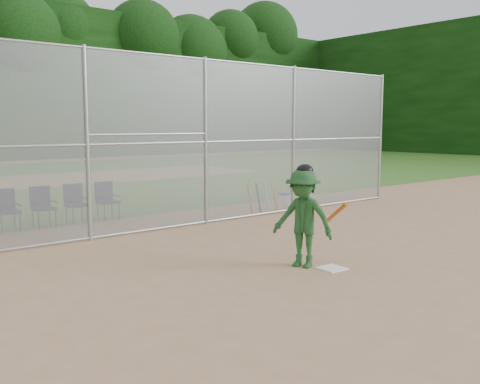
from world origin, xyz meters
TOP-DOWN VIEW (x-y plane):
  - ground at (0.00, 0.00)m, footprint 100.00×100.00m
  - grass_strip at (0.00, 18.00)m, footprint 100.00×100.00m
  - dirt_patch_far at (0.00, 18.00)m, footprint 24.00×24.00m
  - backstop_fence at (0.00, 5.00)m, footprint 16.09×0.09m
  - home_plate at (0.16, 0.27)m, footprint 0.42×0.42m
  - batter_at_plate at (-0.12, 0.69)m, footprint 1.07×1.37m
  - water_cooler at (4.14, 5.45)m, footprint 0.37×0.37m
  - spare_bats at (3.08, 5.23)m, footprint 0.96×0.33m
  - chair_3 at (-3.04, 7.06)m, footprint 0.54×0.52m
  - chair_4 at (-2.22, 7.06)m, footprint 0.54×0.52m
  - chair_5 at (-1.40, 7.06)m, footprint 0.54×0.52m
  - chair_6 at (-0.59, 7.06)m, footprint 0.54×0.52m

SIDE VIEW (x-z plane):
  - ground at x=0.00m, z-range 0.00..0.00m
  - grass_strip at x=0.00m, z-range 0.01..0.01m
  - dirt_patch_far at x=0.00m, z-range 0.01..0.01m
  - home_plate at x=0.16m, z-range 0.00..0.02m
  - water_cooler at x=4.14m, z-range 0.00..0.47m
  - spare_bats at x=3.08m, z-range 0.00..0.84m
  - chair_3 at x=-3.04m, z-range 0.00..0.96m
  - chair_4 at x=-2.22m, z-range 0.00..0.96m
  - chair_5 at x=-1.40m, z-range 0.00..0.96m
  - chair_6 at x=-0.59m, z-range 0.00..0.96m
  - batter_at_plate at x=-0.12m, z-range -0.03..1.73m
  - backstop_fence at x=0.00m, z-range 0.07..4.07m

